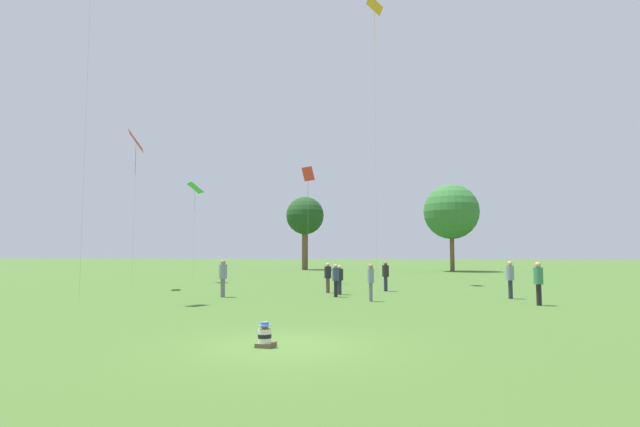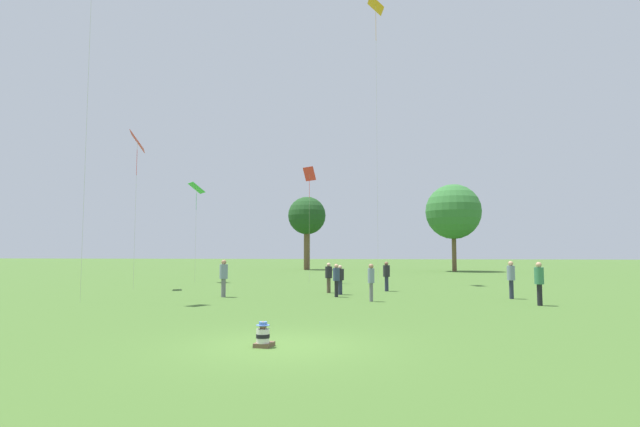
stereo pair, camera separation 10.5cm
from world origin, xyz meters
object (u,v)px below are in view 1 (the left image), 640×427
kite_0 (308,176)px  kite_3 (136,144)px  seated_toddler (265,336)px  person_standing_1 (371,278)px  person_standing_2 (223,275)px  kite_4 (195,189)px  person_standing_5 (538,279)px  person_standing_6 (510,276)px  person_standing_3 (336,277)px  person_standing_4 (386,274)px  distant_tree_0 (305,216)px  person_standing_7 (339,277)px  kite_2 (375,14)px  person_standing_0 (328,275)px  distant_tree_1 (451,212)px

kite_0 → kite_3: (-9.49, -7.34, 1.12)m
seated_toddler → person_standing_1: size_ratio=0.35×
person_standing_2 → kite_4: kite_4 is taller
seated_toddler → kite_4: size_ratio=0.08×
seated_toddler → kite_4: kite_4 is taller
person_standing_5 → person_standing_6: (-0.44, 2.98, -0.00)m
person_standing_3 → kite_4: kite_4 is taller
person_standing_4 → kite_4: size_ratio=0.23×
person_standing_1 → distant_tree_0: bearing=69.5°
person_standing_7 → person_standing_2: bearing=94.9°
person_standing_1 → kite_2: bearing=55.9°
person_standing_0 → person_standing_7: size_ratio=1.06×
person_standing_2 → kite_2: size_ratio=0.09×
distant_tree_0 → kite_0: bearing=-80.1°
person_standing_6 → kite_3: (-20.96, 3.40, 7.77)m
seated_toddler → person_standing_2: bearing=120.3°
person_standing_2 → distant_tree_0: 39.31m
person_standing_1 → person_standing_6: person_standing_6 is taller
person_standing_1 → kite_0: kite_0 is taller
person_standing_5 → person_standing_7: (-8.71, 4.18, -0.18)m
person_standing_4 → kite_2: bearing=-63.0°
person_standing_6 → person_standing_4: bearing=-14.0°
person_standing_1 → kite_2: (-0.00, 12.36, 18.35)m
person_standing_6 → kite_4: (-20.00, 10.54, 5.83)m
person_standing_7 → person_standing_4: bearing=-59.4°
person_standing_6 → kite_0: bearing=-24.2°
person_standing_2 → person_standing_6: person_standing_2 is taller
person_standing_4 → distant_tree_0: (-10.31, 33.97, 5.78)m
kite_0 → kite_4: size_ratio=1.14×
person_standing_3 → person_standing_6: bearing=140.9°
person_standing_3 → kite_2: 21.20m
person_standing_1 → distant_tree_1: (8.12, 36.60, 5.86)m
person_standing_2 → distant_tree_0: bearing=129.5°
person_standing_6 → person_standing_2: bearing=23.2°
seated_toddler → person_standing_5: bearing=56.3°
kite_3 → distant_tree_1: (22.56, 30.99, -1.95)m
person_standing_5 → distant_tree_0: (-16.65, 40.76, 5.69)m
person_standing_6 → person_standing_7: size_ratio=1.17×
person_standing_1 → person_standing_4: (0.63, 6.03, -0.04)m
seated_toddler → person_standing_0: person_standing_0 is taller
kite_0 → distant_tree_1: (13.07, 23.65, -0.83)m
person_standing_7 → distant_tree_1: 35.14m
person_standing_2 → person_standing_5: (14.25, -1.93, -0.02)m
kite_2 → kite_4: kite_2 is taller
seated_toddler → kite_3: kite_3 is taller
person_standing_3 → person_standing_6: person_standing_6 is taller
person_standing_1 → person_standing_2: 7.38m
person_standing_2 → kite_4: bearing=154.0°
kite_3 → kite_4: kite_3 is taller
person_standing_0 → person_standing_1: person_standing_1 is taller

